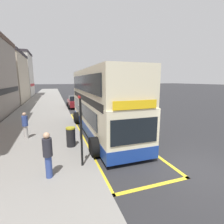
% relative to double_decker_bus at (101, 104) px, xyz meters
% --- Properties ---
extents(ground_plane, '(260.00, 260.00, 0.00)m').
position_rel_double_decker_bus_xyz_m(ground_plane, '(2.46, 25.57, -2.06)').
color(ground_plane, '#28282B').
extents(pavement_near, '(6.00, 76.00, 0.14)m').
position_rel_double_decker_bus_xyz_m(pavement_near, '(-4.54, 25.57, -1.99)').
color(pavement_near, gray).
rests_on(pavement_near, ground).
extents(double_decker_bus, '(3.19, 10.63, 4.40)m').
position_rel_double_decker_bus_xyz_m(double_decker_bus, '(0.00, 0.00, 0.00)').
color(double_decker_bus, beige).
rests_on(double_decker_bus, ground).
extents(bus_bay_markings, '(3.20, 14.06, 0.01)m').
position_rel_double_decker_bus_xyz_m(bus_bay_markings, '(0.05, 0.20, -2.06)').
color(bus_bay_markings, yellow).
rests_on(bus_bay_markings, ground).
extents(bus_stop_sign, '(0.09, 0.51, 2.93)m').
position_rel_double_decker_bus_xyz_m(bus_stop_sign, '(-2.12, -4.62, -0.23)').
color(bus_stop_sign, black).
rests_on(bus_stop_sign, pavement_near).
extents(terrace_far, '(8.72, 8.87, 9.94)m').
position_rel_double_decker_bus_xyz_m(terrace_far, '(-12.02, 32.65, 2.92)').
color(terrace_far, silver).
rests_on(terrace_far, ground).
extents(parked_car_white_distant, '(2.09, 4.20, 1.62)m').
position_rel_double_decker_bus_xyz_m(parked_car_white_distant, '(5.48, 20.30, -1.26)').
color(parked_car_white_distant, silver).
rests_on(parked_car_white_distant, ground).
extents(parked_car_maroon_kerbside, '(2.09, 4.20, 1.62)m').
position_rel_double_decker_bus_xyz_m(parked_car_maroon_kerbside, '(-0.42, 11.77, -1.26)').
color(parked_car_maroon_kerbside, maroon).
rests_on(parked_car_maroon_kerbside, ground).
extents(parked_car_navy_across, '(2.09, 4.20, 1.62)m').
position_rel_double_decker_bus_xyz_m(parked_car_navy_across, '(4.99, 29.84, -1.26)').
color(parked_car_navy_across, navy).
rests_on(parked_car_navy_across, ground).
extents(pedestrian_waiting_near_sign, '(0.34, 0.34, 1.64)m').
position_rel_double_decker_bus_xyz_m(pedestrian_waiting_near_sign, '(-4.87, -0.19, -1.04)').
color(pedestrian_waiting_near_sign, '#B7B2AD').
rests_on(pedestrian_waiting_near_sign, pavement_near).
extents(pedestrian_further_back, '(0.34, 0.34, 1.74)m').
position_rel_double_decker_bus_xyz_m(pedestrian_further_back, '(-3.43, -5.18, -0.97)').
color(pedestrian_further_back, '#33478C').
rests_on(pedestrian_further_back, pavement_near).
extents(litter_bin, '(0.51, 0.51, 1.06)m').
position_rel_double_decker_bus_xyz_m(litter_bin, '(-2.36, -2.39, -1.39)').
color(litter_bin, black).
rests_on(litter_bin, pavement_near).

